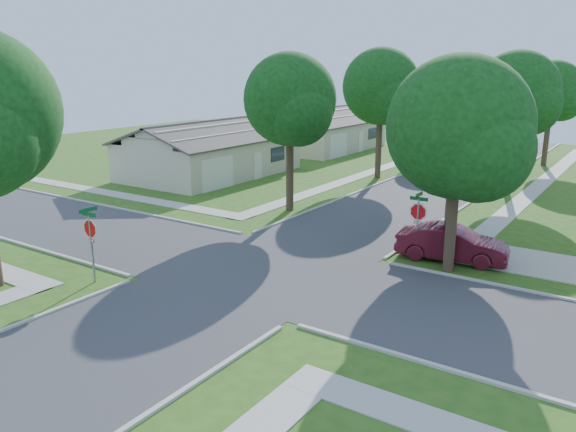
% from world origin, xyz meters
% --- Properties ---
extents(ground, '(100.00, 100.00, 0.00)m').
position_xyz_m(ground, '(0.00, 0.00, 0.00)').
color(ground, '#285316').
rests_on(ground, ground).
extents(road_ns, '(7.00, 100.00, 0.02)m').
position_xyz_m(road_ns, '(0.00, 0.00, 0.00)').
color(road_ns, '#333335').
rests_on(road_ns, ground).
extents(sidewalk_ne, '(1.20, 40.00, 0.04)m').
position_xyz_m(sidewalk_ne, '(6.10, 26.00, 0.02)').
color(sidewalk_ne, '#9E9B91').
rests_on(sidewalk_ne, ground).
extents(sidewalk_nw, '(1.20, 40.00, 0.04)m').
position_xyz_m(sidewalk_nw, '(-6.10, 26.00, 0.02)').
color(sidewalk_nw, '#9E9B91').
rests_on(sidewalk_nw, ground).
extents(driveway, '(8.80, 3.60, 0.05)m').
position_xyz_m(driveway, '(7.90, 7.10, 0.03)').
color(driveway, '#9E9B91').
rests_on(driveway, ground).
extents(stop_sign_sw, '(1.05, 0.80, 2.98)m').
position_xyz_m(stop_sign_sw, '(-4.70, -4.70, 2.03)').
color(stop_sign_sw, gray).
rests_on(stop_sign_sw, ground).
extents(stop_sign_ne, '(1.05, 0.80, 2.98)m').
position_xyz_m(stop_sign_ne, '(4.70, 4.70, 2.03)').
color(stop_sign_ne, gray).
rests_on(stop_sign_ne, ground).
extents(tree_e_near, '(4.97, 4.80, 8.28)m').
position_xyz_m(tree_e_near, '(4.75, 9.01, 5.64)').
color(tree_e_near, '#38281C').
rests_on(tree_e_near, ground).
extents(tree_e_mid, '(5.59, 5.40, 9.21)m').
position_xyz_m(tree_e_mid, '(4.76, 21.01, 6.25)').
color(tree_e_mid, '#38281C').
rests_on(tree_e_mid, ground).
extents(tree_e_far, '(5.17, 5.00, 8.72)m').
position_xyz_m(tree_e_far, '(4.75, 34.01, 5.98)').
color(tree_e_far, '#38281C').
rests_on(tree_e_far, ground).
extents(tree_w_near, '(5.38, 5.20, 8.97)m').
position_xyz_m(tree_w_near, '(-4.64, 9.01, 6.12)').
color(tree_w_near, '#38281C').
rests_on(tree_w_near, ground).
extents(tree_w_mid, '(5.80, 5.60, 9.56)m').
position_xyz_m(tree_w_mid, '(-4.64, 21.01, 6.49)').
color(tree_w_mid, '#38281C').
rests_on(tree_w_mid, ground).
extents(tree_w_far, '(4.76, 4.60, 8.04)m').
position_xyz_m(tree_w_far, '(-4.65, 34.01, 5.51)').
color(tree_w_far, '#38281C').
rests_on(tree_w_far, ground).
extents(tree_ne_corner, '(5.80, 5.60, 8.66)m').
position_xyz_m(tree_ne_corner, '(6.36, 4.21, 5.59)').
color(tree_ne_corner, '#38281C').
rests_on(tree_ne_corner, ground).
extents(house_nw_near, '(8.42, 13.60, 4.23)m').
position_xyz_m(house_nw_near, '(-15.99, 15.00, 1.52)').
color(house_nw_near, '#B0A48B').
rests_on(house_nw_near, ground).
extents(house_nw_far, '(8.42, 13.60, 4.23)m').
position_xyz_m(house_nw_far, '(-15.99, 32.00, 1.52)').
color(house_nw_far, '#B0A48B').
rests_on(house_nw_far, ground).
extents(car_driveway, '(4.84, 2.33, 1.53)m').
position_xyz_m(car_driveway, '(6.00, 5.50, 0.77)').
color(car_driveway, '#54111E').
rests_on(car_driveway, ground).
extents(car_curb_east, '(1.82, 4.21, 1.42)m').
position_xyz_m(car_curb_east, '(3.20, 27.85, 0.71)').
color(car_curb_east, black).
rests_on(car_curb_east, ground).
extents(car_curb_west, '(1.91, 4.52, 1.30)m').
position_xyz_m(car_curb_west, '(-3.20, 34.82, 0.65)').
color(car_curb_west, black).
rests_on(car_curb_west, ground).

